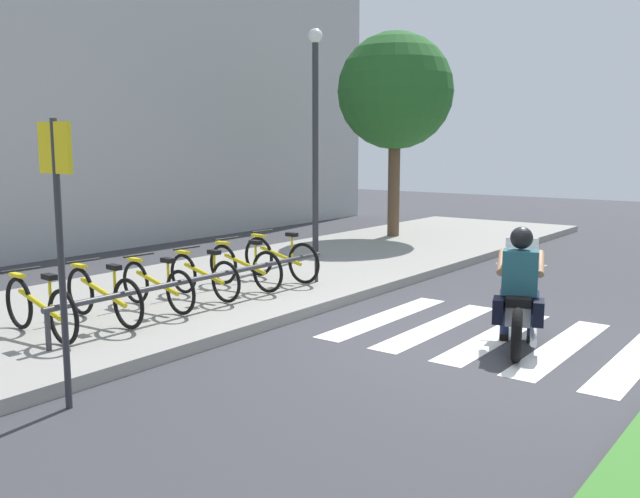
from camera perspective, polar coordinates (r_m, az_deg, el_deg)
name	(u,v)px	position (r m, az deg, el deg)	size (l,w,h in m)	color
ground_plane	(478,346)	(8.48, 12.88, -7.79)	(48.00, 48.00, 0.00)	#38383D
sidewalk	(204,291)	(11.10, -9.55, -3.42)	(24.00, 4.40, 0.15)	gray
crosswalk_stripe_0	(633,360)	(8.48, 24.37, -8.31)	(2.80, 0.40, 0.01)	white
crosswalk_stripe_1	(560,347)	(8.67, 19.17, -7.65)	(2.80, 0.40, 0.01)	white
crosswalk_stripe_2	(496,336)	(8.93, 14.25, -6.97)	(2.80, 0.40, 0.01)	white
crosswalk_stripe_3	(438,326)	(9.26, 9.66, -6.28)	(2.80, 0.40, 0.01)	white
crosswalk_stripe_4	(385,317)	(9.63, 5.41, -5.61)	(2.80, 0.40, 0.01)	white
motorcycle	(519,307)	(8.60, 16.06, -4.58)	(2.01, 0.94, 1.20)	black
rider	(520,278)	(8.45, 16.12, -2.30)	(0.74, 0.67, 1.42)	#1E4C59
bicycle_0	(40,307)	(8.63, -22.05, -4.48)	(0.48, 1.67, 0.77)	black
bicycle_1	(103,295)	(9.09, -17.42, -3.63)	(0.48, 1.72, 0.76)	black
bicycle_2	(157,285)	(9.60, -13.26, -2.90)	(0.48, 1.61, 0.73)	black
bicycle_3	(204,276)	(10.16, -9.54, -2.17)	(0.48, 1.55, 0.73)	black
bicycle_4	(244,266)	(10.76, -6.23, -1.42)	(0.48, 1.64, 0.77)	black
bicycle_5	(280,258)	(11.39, -3.28, -0.77)	(0.48, 1.70, 0.80)	black
bike_rack	(209,279)	(9.46, -9.12, -2.41)	(4.90, 0.07, 0.49)	#333338
street_lamp	(315,125)	(13.72, -0.38, 10.17)	(0.28, 0.28, 4.56)	#2D2D33
street_sign	(58,214)	(6.42, -20.71, 2.72)	(0.06, 0.44, 2.58)	#2D2D33
tree_near_rack	(395,92)	(17.04, 6.21, 12.73)	(2.78, 2.78, 5.03)	brown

